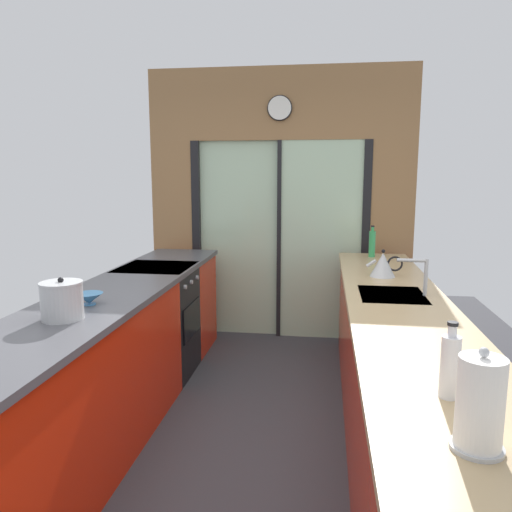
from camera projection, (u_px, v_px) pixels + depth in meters
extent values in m
cube|color=#38383D|center=(254.00, 418.00, 3.45)|extent=(5.04, 7.60, 0.02)
cube|color=olive|center=(280.00, 103.00, 4.82)|extent=(2.64, 0.08, 0.70)
cube|color=#B2D1AD|center=(239.00, 240.00, 5.12)|extent=(0.80, 0.02, 2.00)
cube|color=#B2D1AD|center=(321.00, 242.00, 4.97)|extent=(0.80, 0.02, 2.00)
cube|color=black|center=(197.00, 239.00, 5.16)|extent=(0.08, 0.10, 2.00)
cube|color=black|center=(365.00, 242.00, 4.92)|extent=(0.08, 0.10, 2.00)
cube|color=black|center=(279.00, 241.00, 5.04)|extent=(0.04, 0.10, 2.00)
cube|color=olive|center=(174.00, 239.00, 5.19)|extent=(0.42, 0.08, 2.00)
cube|color=olive|center=(391.00, 243.00, 4.89)|extent=(0.42, 0.08, 2.00)
cylinder|color=white|center=(280.00, 108.00, 4.77)|extent=(0.22, 0.03, 0.22)
torus|color=black|center=(280.00, 108.00, 4.77)|extent=(0.24, 0.02, 0.24)
cube|color=red|center=(58.00, 411.00, 2.60)|extent=(0.58, 2.55, 0.88)
cube|color=red|center=(179.00, 304.00, 4.75)|extent=(0.58, 0.65, 0.88)
cube|color=#4C4C51|center=(105.00, 297.00, 3.13)|extent=(0.62, 3.80, 0.04)
cube|color=red|center=(397.00, 382.00, 2.96)|extent=(0.58, 3.80, 0.88)
cube|color=tan|center=(401.00, 308.00, 2.88)|extent=(0.62, 3.80, 0.04)
cube|color=#B7BABC|center=(392.00, 298.00, 3.13)|extent=(0.40, 0.48, 0.05)
cylinder|color=#B7BABC|center=(426.00, 277.00, 3.08)|extent=(0.02, 0.02, 0.23)
cylinder|color=#B7BABC|center=(412.00, 260.00, 3.07)|extent=(0.18, 0.02, 0.02)
cube|color=black|center=(158.00, 323.00, 4.14)|extent=(0.58, 0.60, 0.88)
cube|color=black|center=(192.00, 320.00, 4.09)|extent=(0.01, 0.48, 0.28)
cube|color=black|center=(156.00, 268.00, 4.06)|extent=(0.58, 0.60, 0.03)
cylinder|color=#B7BABC|center=(185.00, 287.00, 3.86)|extent=(0.02, 0.04, 0.04)
cylinder|color=#B7BABC|center=(192.00, 282.00, 4.04)|extent=(0.02, 0.04, 0.04)
cylinder|color=#B7BABC|center=(197.00, 277.00, 4.21)|extent=(0.02, 0.04, 0.04)
cylinder|color=teal|center=(89.00, 304.00, 2.88)|extent=(0.07, 0.07, 0.01)
cone|color=teal|center=(89.00, 298.00, 2.87)|extent=(0.16, 0.16, 0.06)
cylinder|color=#B7BABC|center=(62.00, 302.00, 2.58)|extent=(0.21, 0.21, 0.19)
cylinder|color=#B7BABC|center=(61.00, 283.00, 2.56)|extent=(0.22, 0.22, 0.01)
sphere|color=black|center=(61.00, 280.00, 2.56)|extent=(0.03, 0.03, 0.03)
cone|color=#B7BABC|center=(383.00, 265.00, 3.66)|extent=(0.19, 0.19, 0.18)
sphere|color=black|center=(383.00, 251.00, 3.64)|extent=(0.03, 0.03, 0.03)
cylinder|color=#B7BABC|center=(371.00, 263.00, 3.67)|extent=(0.08, 0.02, 0.07)
torus|color=black|center=(395.00, 264.00, 3.64)|extent=(0.11, 0.01, 0.11)
cylinder|color=silver|center=(450.00, 367.00, 1.67)|extent=(0.07, 0.07, 0.22)
cylinder|color=silver|center=(452.00, 331.00, 1.65)|extent=(0.03, 0.03, 0.04)
cylinder|color=black|center=(453.00, 324.00, 1.65)|extent=(0.04, 0.04, 0.01)
cylinder|color=#339E56|center=(372.00, 244.00, 4.52)|extent=(0.06, 0.06, 0.24)
cylinder|color=#339E56|center=(373.00, 229.00, 4.49)|extent=(0.03, 0.03, 0.04)
cylinder|color=black|center=(373.00, 226.00, 4.49)|extent=(0.03, 0.03, 0.01)
cylinder|color=#B7BABC|center=(476.00, 447.00, 1.37)|extent=(0.15, 0.15, 0.01)
cylinder|color=white|center=(480.00, 402.00, 1.35)|extent=(0.13, 0.13, 0.25)
sphere|color=#B7BABC|center=(484.00, 352.00, 1.32)|extent=(0.03, 0.03, 0.03)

